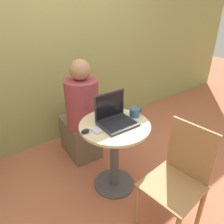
% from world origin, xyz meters
% --- Properties ---
extents(ground_plane, '(12.00, 12.00, 0.00)m').
position_xyz_m(ground_plane, '(0.00, 0.00, 0.00)').
color(ground_plane, '#B26042').
extents(back_wall, '(7.00, 0.05, 2.60)m').
position_xyz_m(back_wall, '(0.00, 1.15, 1.30)').
color(back_wall, '#939956').
rests_on(back_wall, ground_plane).
extents(round_table, '(0.63, 0.63, 0.71)m').
position_xyz_m(round_table, '(0.00, 0.00, 0.48)').
color(round_table, '#4C4C51').
rests_on(round_table, ground_plane).
extents(laptop, '(0.32, 0.26, 0.27)m').
position_xyz_m(laptop, '(0.02, 0.02, 0.77)').
color(laptop, '#2D2D33').
rests_on(laptop, round_table).
extents(cell_phone, '(0.06, 0.11, 0.02)m').
position_xyz_m(cell_phone, '(-0.19, 0.01, 0.72)').
color(cell_phone, silver).
rests_on(cell_phone, round_table).
extents(computer_mouse, '(0.07, 0.04, 0.03)m').
position_xyz_m(computer_mouse, '(-0.28, 0.04, 0.73)').
color(computer_mouse, black).
rests_on(computer_mouse, round_table).
extents(coffee_cup, '(0.14, 0.09, 0.08)m').
position_xyz_m(coffee_cup, '(0.25, 0.01, 0.75)').
color(coffee_cup, '#335684').
rests_on(coffee_cup, round_table).
extents(chair_empty, '(0.44, 0.44, 0.90)m').
position_xyz_m(chair_empty, '(0.13, -0.62, 0.47)').
color(chair_empty, '#9E7042').
rests_on(chair_empty, ground_plane).
extents(person_seated, '(0.37, 0.56, 1.18)m').
position_xyz_m(person_seated, '(-0.01, 0.61, 0.49)').
color(person_seated, brown).
rests_on(person_seated, ground_plane).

